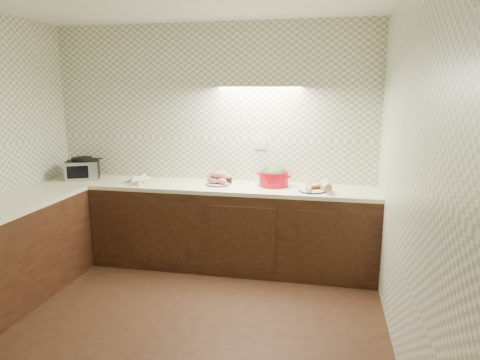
% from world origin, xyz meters
% --- Properties ---
extents(room, '(3.60, 3.60, 2.60)m').
position_xyz_m(room, '(0.00, 0.00, 1.63)').
color(room, black).
rests_on(room, ground).
extents(counter, '(3.60, 3.60, 0.90)m').
position_xyz_m(counter, '(-0.68, 0.68, 0.45)').
color(counter, black).
rests_on(counter, ground).
extents(toaster_oven, '(0.43, 0.39, 0.25)m').
position_xyz_m(toaster_oven, '(-1.44, 1.52, 1.02)').
color(toaster_oven, black).
rests_on(toaster_oven, counter).
extents(parsnip_pile, '(0.34, 0.38, 0.08)m').
position_xyz_m(parsnip_pile, '(-0.73, 1.44, 0.93)').
color(parsnip_pile, beige).
rests_on(parsnip_pile, counter).
extents(sweet_potato_plate, '(0.25, 0.25, 0.15)m').
position_xyz_m(sweet_potato_plate, '(0.14, 1.52, 0.96)').
color(sweet_potato_plate, '#11123A').
rests_on(sweet_potato_plate, counter).
extents(onion_bowl, '(0.15, 0.15, 0.12)m').
position_xyz_m(onion_bowl, '(0.18, 1.64, 0.94)').
color(onion_bowl, black).
rests_on(onion_bowl, counter).
extents(dutch_oven, '(0.41, 0.41, 0.22)m').
position_xyz_m(dutch_oven, '(0.72, 1.58, 1.00)').
color(dutch_oven, '#AB0818').
rests_on(dutch_oven, counter).
extents(veg_plate, '(0.32, 0.28, 0.13)m').
position_xyz_m(veg_plate, '(1.20, 1.43, 0.95)').
color(veg_plate, '#11123A').
rests_on(veg_plate, counter).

